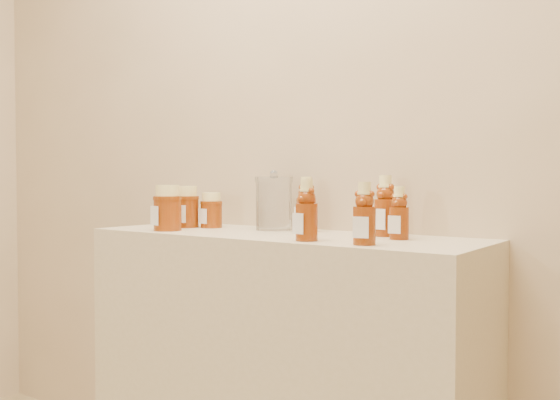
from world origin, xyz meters
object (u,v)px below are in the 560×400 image
Objects in this scene: honey_jar_left at (186,207)px; display_table at (279,385)px; bear_bottle_back_left at (306,201)px; glass_canister at (274,201)px; bear_bottle_front_left at (307,206)px.

display_table is at bearing -13.91° from honey_jar_left.
glass_canister is (-0.12, -0.01, -0.00)m from bear_bottle_back_left.
glass_canister is at bearing -172.37° from bear_bottle_back_left.
glass_canister reaches higher than honey_jar_left.
bear_bottle_back_left is 0.43m from honey_jar_left.
honey_jar_left is at bearing -163.00° from bear_bottle_back_left.
display_table is 0.56m from glass_canister.
display_table is 0.56m from bear_bottle_back_left.
glass_canister is (-0.09, 0.10, 0.54)m from display_table.
glass_canister is (-0.28, 0.23, 0.00)m from bear_bottle_front_left.
display_table is 0.65m from honey_jar_left.
bear_bottle_front_left is at bearing -25.84° from honey_jar_left.
bear_bottle_front_left is 0.36m from glass_canister.
bear_bottle_back_left is at bearing 76.22° from display_table.
honey_jar_left is 0.31m from glass_canister.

